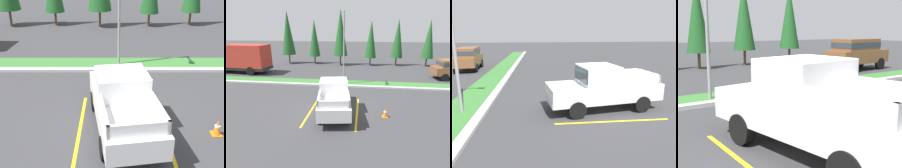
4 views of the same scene
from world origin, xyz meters
TOP-DOWN VIEW (x-y plane):
  - ground_plane at (0.00, 0.00)m, footprint 120.00×120.00m
  - parking_line_near at (-1.77, -0.57)m, footprint 0.12×4.80m
  - parking_line_far at (1.33, -0.57)m, footprint 0.12×4.80m
  - curb_strip at (0.00, 5.00)m, footprint 56.00×0.40m
  - grass_median at (0.00, 6.10)m, footprint 56.00×1.80m
  - pickup_truck_main at (-0.23, -0.52)m, footprint 2.67×5.45m
  - traffic_cone at (3.09, -0.97)m, footprint 0.36×0.36m

SIDE VIEW (x-z plane):
  - ground_plane at x=0.00m, z-range 0.00..0.00m
  - parking_line_near at x=-1.77m, z-range 0.00..0.01m
  - parking_line_far at x=1.33m, z-range 0.00..0.01m
  - grass_median at x=0.00m, z-range 0.00..0.06m
  - curb_strip at x=0.00m, z-range 0.00..0.15m
  - traffic_cone at x=3.09m, z-range -0.01..0.59m
  - pickup_truck_main at x=-0.23m, z-range -0.01..2.09m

